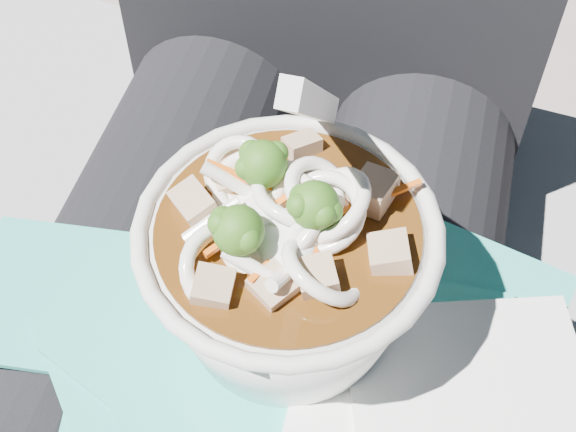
% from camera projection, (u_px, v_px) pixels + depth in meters
% --- Properties ---
extents(stone_ledge, '(1.05, 0.60, 0.41)m').
position_uv_depth(stone_ledge, '(294.00, 355.00, 0.88)').
color(stone_ledge, gray).
rests_on(stone_ledge, ground).
extents(lap, '(0.34, 0.48, 0.16)m').
position_uv_depth(lap, '(246.00, 351.00, 0.57)').
color(lap, black).
rests_on(lap, stone_ledge).
extents(person_body, '(0.34, 0.94, 0.97)m').
position_uv_depth(person_body, '(278.00, 222.00, 0.60)').
color(person_body, black).
rests_on(person_body, ground).
extents(plastic_bag, '(0.38, 0.31, 0.02)m').
position_uv_depth(plastic_bag, '(284.00, 365.00, 0.46)').
color(plastic_bag, '#2AB0A0').
rests_on(plastic_bag, lap).
extents(napkins, '(0.18, 0.17, 0.01)m').
position_uv_depth(napkins, '(438.00, 421.00, 0.43)').
color(napkins, white).
rests_on(napkins, plastic_bag).
extents(udon_bowl, '(0.17, 0.17, 0.20)m').
position_uv_depth(udon_bowl, '(287.00, 263.00, 0.43)').
color(udon_bowl, white).
rests_on(udon_bowl, plastic_bag).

